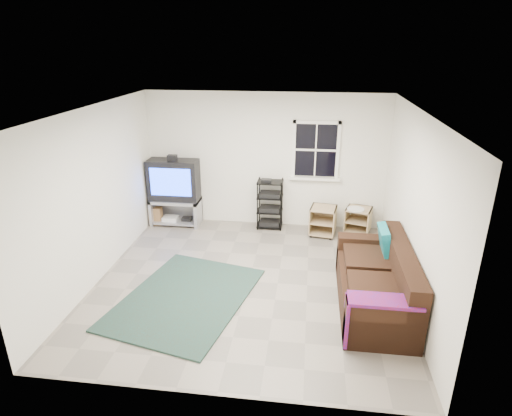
# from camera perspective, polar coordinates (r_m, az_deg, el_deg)

# --- Properties ---
(room) EXTENTS (4.60, 4.62, 4.60)m
(room) POSITION_cam_1_polar(r_m,az_deg,el_deg) (8.17, 7.94, 7.16)
(room) COLOR gray
(room) RESTS_ON ground
(tv_unit) EXTENTS (0.97, 0.48, 1.43)m
(tv_unit) POSITION_cam_1_polar(r_m,az_deg,el_deg) (8.55, -10.82, 2.78)
(tv_unit) COLOR #98989F
(tv_unit) RESTS_ON ground
(av_rack) EXTENTS (0.49, 0.36, 0.98)m
(av_rack) POSITION_cam_1_polar(r_m,az_deg,el_deg) (8.36, 1.86, 0.14)
(av_rack) COLOR black
(av_rack) RESTS_ON ground
(side_table_left) EXTENTS (0.53, 0.53, 0.55)m
(side_table_left) POSITION_cam_1_polar(r_m,az_deg,el_deg) (8.21, 8.95, -1.52)
(side_table_left) COLOR tan
(side_table_left) RESTS_ON ground
(side_table_right) EXTENTS (0.56, 0.56, 0.52)m
(side_table_right) POSITION_cam_1_polar(r_m,az_deg,el_deg) (8.41, 13.46, -1.33)
(side_table_right) COLOR tan
(side_table_right) RESTS_ON ground
(sofa) EXTENTS (0.92, 2.08, 0.95)m
(sofa) POSITION_cam_1_polar(r_m,az_deg,el_deg) (6.20, 15.89, -9.75)
(sofa) COLOR black
(sofa) RESTS_ON ground
(shag_rug) EXTENTS (2.09, 2.54, 0.03)m
(shag_rug) POSITION_cam_1_polar(r_m,az_deg,el_deg) (6.35, -9.36, -11.73)
(shag_rug) COLOR black
(shag_rug) RESTS_ON ground
(paper_bag) EXTENTS (0.25, 0.16, 0.36)m
(paper_bag) POSITION_cam_1_polar(r_m,az_deg,el_deg) (8.83, -13.23, -1.01)
(paper_bag) COLOR olive
(paper_bag) RESTS_ON ground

